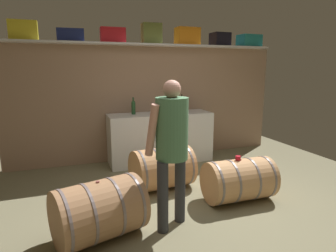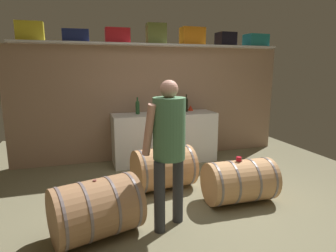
% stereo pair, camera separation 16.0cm
% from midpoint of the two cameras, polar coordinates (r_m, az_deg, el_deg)
% --- Properties ---
extents(ground_plane, '(6.34, 8.01, 0.02)m').
position_cam_midpoint_polar(ground_plane, '(4.08, 2.54, -13.37)').
color(ground_plane, '#7B7557').
extents(back_wall_panel, '(5.14, 0.10, 2.09)m').
position_cam_midpoint_polar(back_wall_panel, '(5.45, -4.54, 4.50)').
color(back_wall_panel, '#9F7D65').
rests_on(back_wall_panel, ground).
extents(high_shelf_board, '(4.73, 0.40, 0.03)m').
position_cam_midpoint_polar(high_shelf_board, '(5.28, -4.28, 15.80)').
color(high_shelf_board, silver).
rests_on(high_shelf_board, back_wall_panel).
extents(toolcase_yellow, '(0.41, 0.20, 0.30)m').
position_cam_midpoint_polar(toolcase_yellow, '(5.14, -27.71, 16.52)').
color(toolcase_yellow, yellow).
rests_on(toolcase_yellow, high_shelf_board).
extents(toolcase_navy, '(0.42, 0.24, 0.20)m').
position_cam_midpoint_polar(toolcase_navy, '(5.10, -19.73, 16.66)').
color(toolcase_navy, navy).
rests_on(toolcase_navy, high_shelf_board).
extents(toolcase_red, '(0.41, 0.19, 0.25)m').
position_cam_midpoint_polar(toolcase_red, '(5.16, -11.84, 17.28)').
color(toolcase_red, red).
rests_on(toolcase_red, high_shelf_board).
extents(toolcase_olive, '(0.34, 0.22, 0.35)m').
position_cam_midpoint_polar(toolcase_olive, '(5.30, -4.21, 17.87)').
color(toolcase_olive, olive).
rests_on(toolcase_olive, high_shelf_board).
extents(toolcase_orange, '(0.43, 0.27, 0.31)m').
position_cam_midpoint_polar(toolcase_orange, '(5.52, 3.00, 17.41)').
color(toolcase_orange, orange).
rests_on(toolcase_orange, high_shelf_board).
extents(toolcase_black, '(0.34, 0.31, 0.24)m').
position_cam_midpoint_polar(toolcase_black, '(5.81, 9.50, 16.65)').
color(toolcase_black, black).
rests_on(toolcase_black, high_shelf_board).
extents(toolcase_teal, '(0.44, 0.32, 0.23)m').
position_cam_midpoint_polar(toolcase_teal, '(6.16, 15.11, 16.06)').
color(toolcase_teal, teal).
rests_on(toolcase_teal, high_shelf_board).
extents(work_cabinet, '(1.88, 0.58, 0.90)m').
position_cam_midpoint_polar(work_cabinet, '(5.26, -2.40, -2.32)').
color(work_cabinet, white).
rests_on(work_cabinet, ground).
extents(wine_bottle_dark, '(0.06, 0.06, 0.32)m').
position_cam_midpoint_polar(wine_bottle_dark, '(5.38, 1.89, 4.38)').
color(wine_bottle_dark, black).
rests_on(wine_bottle_dark, work_cabinet).
extents(wine_bottle_green, '(0.07, 0.07, 0.30)m').
position_cam_midpoint_polar(wine_bottle_green, '(5.09, -7.81, 3.77)').
color(wine_bottle_green, '#28542D').
rests_on(wine_bottle_green, work_cabinet).
extents(wine_bottle_amber, '(0.07, 0.07, 0.32)m').
position_cam_midpoint_polar(wine_bottle_amber, '(5.06, 0.08, 4.04)').
color(wine_bottle_amber, brown).
rests_on(wine_bottle_amber, work_cabinet).
extents(wine_glass, '(0.09, 0.09, 0.14)m').
position_cam_midpoint_polar(wine_glass, '(5.20, 1.36, 3.64)').
color(wine_glass, white).
rests_on(wine_glass, work_cabinet).
extents(red_funnel, '(0.11, 0.11, 0.10)m').
position_cam_midpoint_polar(red_funnel, '(5.51, 2.70, 3.64)').
color(red_funnel, red).
rests_on(red_funnel, work_cabinet).
extents(wine_barrel_near, '(0.89, 0.57, 0.56)m').
position_cam_midpoint_polar(wine_barrel_near, '(3.87, 12.79, -10.43)').
color(wine_barrel_near, tan).
rests_on(wine_barrel_near, ground).
extents(wine_barrel_far, '(0.90, 0.68, 0.61)m').
position_cam_midpoint_polar(wine_barrel_far, '(4.14, -2.26, -8.35)').
color(wine_barrel_far, tan).
rests_on(wine_barrel_far, ground).
extents(wine_barrel_flank, '(0.99, 0.81, 0.61)m').
position_cam_midpoint_polar(wine_barrel_flank, '(3.08, -15.08, -15.93)').
color(wine_barrel_flank, '#AA7951').
rests_on(wine_barrel_flank, ground).
extents(tasting_cup, '(0.07, 0.07, 0.05)m').
position_cam_midpoint_polar(tasting_cup, '(3.76, 12.60, -6.23)').
color(tasting_cup, red).
rests_on(tasting_cup, wine_barrel_near).
extents(winemaker_pouring, '(0.50, 0.45, 1.59)m').
position_cam_midpoint_polar(winemaker_pouring, '(2.96, -0.88, -2.74)').
color(winemaker_pouring, '#2F3036').
rests_on(winemaker_pouring, ground).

